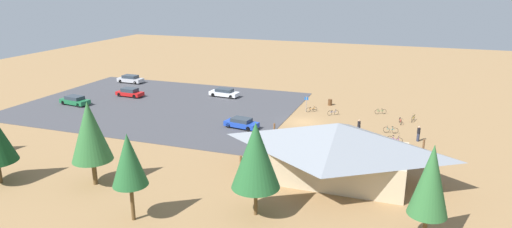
{
  "coord_description": "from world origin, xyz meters",
  "views": [
    {
      "loc": [
        -12.8,
        54.56,
        17.71
      ],
      "look_at": [
        5.9,
        2.38,
        1.2
      ],
      "focal_mm": 31.21,
      "sensor_mm": 36.0,
      "label": 1
    }
  ],
  "objects_px": {
    "bicycle_yellow_trailside": "(413,118)",
    "car_blue_second_row": "(241,123)",
    "car_red_front_row": "(130,92)",
    "trash_bin": "(330,102)",
    "visitor_at_bikes": "(419,133)",
    "bike_pavilion": "(337,147)",
    "car_silver_aisle_side": "(130,79)",
    "pine_midwest": "(90,131)",
    "pine_far_east": "(256,155)",
    "bicycle_blue_edge_south": "(333,113)",
    "pine_far_west": "(431,180)",
    "lot_sign": "(306,102)",
    "visitor_by_pavilion": "(359,126)",
    "bicycle_red_mid_cluster": "(400,121)",
    "bicycle_green_edge_north": "(381,112)",
    "car_green_inner_stall": "(75,100)",
    "bicycle_teal_lone_east": "(391,130)",
    "car_white_far_end": "(224,93)",
    "bicycle_purple_lone_west": "(395,140)",
    "pine_east": "(129,160)",
    "bicycle_orange_yard_right": "(312,109)"
  },
  "relations": [
    {
      "from": "bicycle_blue_edge_south",
      "to": "bicycle_green_edge_north",
      "type": "xyz_separation_m",
      "value": [
        -6.14,
        -2.79,
        -0.0
      ]
    },
    {
      "from": "bicycle_red_mid_cluster",
      "to": "bicycle_purple_lone_west",
      "type": "relative_size",
      "value": 0.98
    },
    {
      "from": "pine_midwest",
      "to": "car_silver_aisle_side",
      "type": "distance_m",
      "value": 43.24
    },
    {
      "from": "bicycle_yellow_trailside",
      "to": "car_blue_second_row",
      "type": "relative_size",
      "value": 0.39
    },
    {
      "from": "trash_bin",
      "to": "visitor_at_bikes",
      "type": "height_order",
      "value": "visitor_at_bikes"
    },
    {
      "from": "trash_bin",
      "to": "bicycle_purple_lone_west",
      "type": "relative_size",
      "value": 0.51
    },
    {
      "from": "car_silver_aisle_side",
      "to": "visitor_by_pavilion",
      "type": "relative_size",
      "value": 2.83
    },
    {
      "from": "lot_sign",
      "to": "car_red_front_row",
      "type": "height_order",
      "value": "lot_sign"
    },
    {
      "from": "bike_pavilion",
      "to": "pine_far_east",
      "type": "relative_size",
      "value": 2.04
    },
    {
      "from": "pine_east",
      "to": "car_red_front_row",
      "type": "height_order",
      "value": "pine_east"
    },
    {
      "from": "car_green_inner_stall",
      "to": "visitor_by_pavilion",
      "type": "xyz_separation_m",
      "value": [
        -41.59,
        -1.39,
        0.15
      ]
    },
    {
      "from": "car_red_front_row",
      "to": "visitor_by_pavilion",
      "type": "height_order",
      "value": "visitor_by_pavilion"
    },
    {
      "from": "car_blue_second_row",
      "to": "trash_bin",
      "type": "bearing_deg",
      "value": -120.12
    },
    {
      "from": "bicycle_blue_edge_south",
      "to": "car_green_inner_stall",
      "type": "distance_m",
      "value": 38.12
    },
    {
      "from": "bicycle_blue_edge_south",
      "to": "bicycle_purple_lone_west",
      "type": "bearing_deg",
      "value": 134.96
    },
    {
      "from": "bike_pavilion",
      "to": "bicycle_orange_yard_right",
      "type": "distance_m",
      "value": 22.23
    },
    {
      "from": "car_red_front_row",
      "to": "pine_far_west",
      "type": "bearing_deg",
      "value": 147.78
    },
    {
      "from": "bicycle_yellow_trailside",
      "to": "bicycle_red_mid_cluster",
      "type": "bearing_deg",
      "value": 47.19
    },
    {
      "from": "visitor_by_pavilion",
      "to": "bicycle_purple_lone_west",
      "type": "bearing_deg",
      "value": 152.57
    },
    {
      "from": "lot_sign",
      "to": "bicycle_red_mid_cluster",
      "type": "bearing_deg",
      "value": 173.71
    },
    {
      "from": "trash_bin",
      "to": "bicycle_red_mid_cluster",
      "type": "relative_size",
      "value": 0.52
    },
    {
      "from": "bicycle_green_edge_north",
      "to": "car_green_inner_stall",
      "type": "xyz_separation_m",
      "value": [
        43.45,
        10.57,
        0.37
      ]
    },
    {
      "from": "bicycle_purple_lone_west",
      "to": "car_silver_aisle_side",
      "type": "relative_size",
      "value": 0.37
    },
    {
      "from": "pine_east",
      "to": "bicycle_purple_lone_west",
      "type": "height_order",
      "value": "pine_east"
    },
    {
      "from": "car_red_front_row",
      "to": "car_blue_second_row",
      "type": "height_order",
      "value": "car_red_front_row"
    },
    {
      "from": "pine_far_west",
      "to": "bicycle_yellow_trailside",
      "type": "height_order",
      "value": "pine_far_west"
    },
    {
      "from": "car_silver_aisle_side",
      "to": "bicycle_blue_edge_south",
      "type": "bearing_deg",
      "value": 168.44
    },
    {
      "from": "pine_far_east",
      "to": "visitor_by_pavilion",
      "type": "xyz_separation_m",
      "value": [
        -5.12,
        -22.99,
        -4.15
      ]
    },
    {
      "from": "pine_far_west",
      "to": "car_red_front_row",
      "type": "bearing_deg",
      "value": -32.22
    },
    {
      "from": "pine_far_east",
      "to": "bicycle_blue_edge_south",
      "type": "height_order",
      "value": "pine_far_east"
    },
    {
      "from": "bicycle_green_edge_north",
      "to": "car_blue_second_row",
      "type": "xyz_separation_m",
      "value": [
        15.97,
        12.4,
        0.34
      ]
    },
    {
      "from": "bicycle_blue_edge_south",
      "to": "car_green_inner_stall",
      "type": "bearing_deg",
      "value": 11.78
    },
    {
      "from": "bicycle_blue_edge_south",
      "to": "car_blue_second_row",
      "type": "bearing_deg",
      "value": 44.36
    },
    {
      "from": "car_red_front_row",
      "to": "visitor_by_pavilion",
      "type": "distance_m",
      "value": 37.27
    },
    {
      "from": "pine_far_east",
      "to": "car_green_inner_stall",
      "type": "distance_m",
      "value": 42.61
    },
    {
      "from": "bicycle_teal_lone_east",
      "to": "bicycle_yellow_trailside",
      "type": "bearing_deg",
      "value": -112.61
    },
    {
      "from": "bike_pavilion",
      "to": "car_blue_second_row",
      "type": "distance_m",
      "value": 17.59
    },
    {
      "from": "car_blue_second_row",
      "to": "car_green_inner_stall",
      "type": "relative_size",
      "value": 0.95
    },
    {
      "from": "trash_bin",
      "to": "bicycle_green_edge_north",
      "type": "distance_m",
      "value": 7.82
    },
    {
      "from": "car_silver_aisle_side",
      "to": "car_red_front_row",
      "type": "height_order",
      "value": "car_silver_aisle_side"
    },
    {
      "from": "bicycle_green_edge_north",
      "to": "bicycle_yellow_trailside",
      "type": "bearing_deg",
      "value": 154.51
    },
    {
      "from": "bicycle_yellow_trailside",
      "to": "car_silver_aisle_side",
      "type": "relative_size",
      "value": 0.37
    },
    {
      "from": "lot_sign",
      "to": "car_white_far_end",
      "type": "distance_m",
      "value": 14.78
    },
    {
      "from": "bicycle_green_edge_north",
      "to": "car_red_front_row",
      "type": "bearing_deg",
      "value": 5.23
    },
    {
      "from": "bicycle_red_mid_cluster",
      "to": "bike_pavilion",
      "type": "bearing_deg",
      "value": 75.48
    },
    {
      "from": "car_green_inner_stall",
      "to": "pine_far_east",
      "type": "bearing_deg",
      "value": 149.37
    },
    {
      "from": "bicycle_blue_edge_south",
      "to": "car_green_inner_stall",
      "type": "relative_size",
      "value": 0.29
    },
    {
      "from": "bicycle_blue_edge_south",
      "to": "trash_bin",
      "type": "bearing_deg",
      "value": -74.6
    },
    {
      "from": "bicycle_teal_lone_east",
      "to": "car_blue_second_row",
      "type": "xyz_separation_m",
      "value": [
        17.81,
        4.36,
        0.3
      ]
    },
    {
      "from": "lot_sign",
      "to": "visitor_by_pavilion",
      "type": "bearing_deg",
      "value": 140.1
    }
  ]
}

